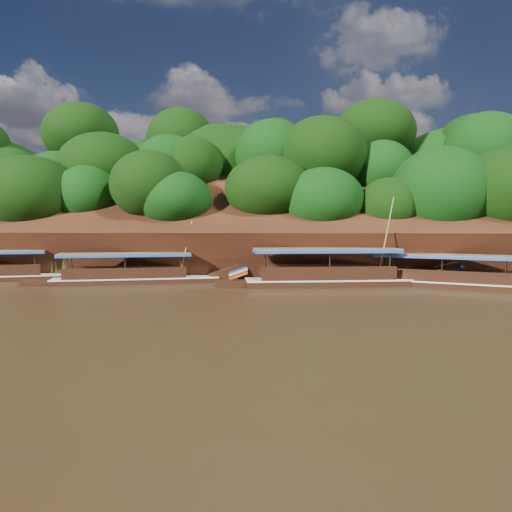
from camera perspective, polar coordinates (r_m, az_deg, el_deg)
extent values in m
plane|color=black|center=(28.48, 5.94, -5.23)|extent=(160.00, 160.00, 0.00)
cube|color=black|center=(44.15, 5.89, 2.49)|extent=(120.00, 16.12, 13.64)
cube|color=black|center=(54.32, 5.83, -0.99)|extent=(120.00, 24.00, 12.00)
ellipsoid|color=#153909|center=(58.54, -25.24, 7.84)|extent=(20.00, 10.00, 8.00)
ellipsoid|color=#153909|center=(43.55, -2.03, 2.49)|extent=(18.00, 8.00, 6.40)
ellipsoid|color=#153909|center=(51.37, 5.91, 9.02)|extent=(24.00, 11.00, 8.40)
cube|color=black|center=(37.11, 21.76, -3.39)|extent=(11.77, 6.35, 0.83)
cube|color=silver|center=(37.07, 21.77, -2.78)|extent=(11.79, 6.41, 0.09)
cube|color=brown|center=(37.00, 20.70, 0.09)|extent=(9.50, 5.67, 0.11)
cube|color=#1A4CAB|center=(37.01, 20.70, -0.09)|extent=(9.50, 5.67, 0.17)
cube|color=black|center=(36.05, 9.27, -3.38)|extent=(13.27, 4.75, 0.98)
cube|color=silver|center=(35.99, 9.28, -2.64)|extent=(13.29, 4.82, 0.11)
cube|color=black|center=(38.42, 19.97, -1.98)|extent=(3.37, 2.33, 1.84)
cube|color=#1A4CAB|center=(38.74, 21.08, -1.47)|extent=(1.92, 2.13, 0.67)
cube|color=red|center=(38.78, 21.06, -2.02)|extent=(1.92, 2.13, 0.67)
cube|color=brown|center=(35.63, 8.04, 0.78)|extent=(10.55, 4.59, 0.13)
cube|color=#1A4CAB|center=(35.64, 8.04, 0.57)|extent=(10.55, 4.59, 0.20)
cylinder|color=tan|center=(36.11, 14.61, 2.00)|extent=(0.90, 1.20, 5.71)
cube|color=black|center=(38.18, -13.49, -3.04)|extent=(12.15, 5.45, 0.82)
cube|color=silver|center=(38.13, -13.50, -2.45)|extent=(12.16, 5.51, 0.09)
cube|color=black|center=(38.44, -3.32, -1.94)|extent=(3.16, 2.27, 1.62)
cube|color=#1A4CAB|center=(38.53, -2.21, -1.51)|extent=(1.88, 1.93, 0.61)
cube|color=red|center=(38.56, -2.21, -1.97)|extent=(1.88, 1.93, 0.61)
cube|color=brown|center=(38.02, -14.68, 0.25)|extent=(9.73, 4.97, 0.11)
cube|color=#1A4CAB|center=(38.03, -14.67, 0.09)|extent=(9.73, 4.97, 0.16)
cylinder|color=tan|center=(37.81, -8.01, 0.95)|extent=(0.71, 1.54, 4.16)
cube|color=black|center=(42.49, -19.27, -1.56)|extent=(3.06, 2.43, 1.61)
cube|color=#1A4CAB|center=(42.41, -18.33, -1.15)|extent=(1.87, 2.04, 0.58)
cube|color=red|center=(42.44, -18.32, -1.59)|extent=(1.87, 2.04, 0.58)
cone|color=#225E17|center=(41.91, -21.19, -1.43)|extent=(1.50, 1.50, 1.70)
cone|color=#225E17|center=(39.55, -12.50, -1.30)|extent=(1.50, 1.50, 2.06)
cone|color=#225E17|center=(38.26, -2.39, -1.71)|extent=(1.50, 1.50, 1.62)
cone|color=#225E17|center=(37.66, 8.10, -1.73)|extent=(1.50, 1.50, 1.75)
cone|color=#225E17|center=(38.10, 15.00, -1.37)|extent=(1.50, 1.50, 2.26)
cone|color=#225E17|center=(39.32, 24.43, -1.90)|extent=(1.50, 1.50, 1.60)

